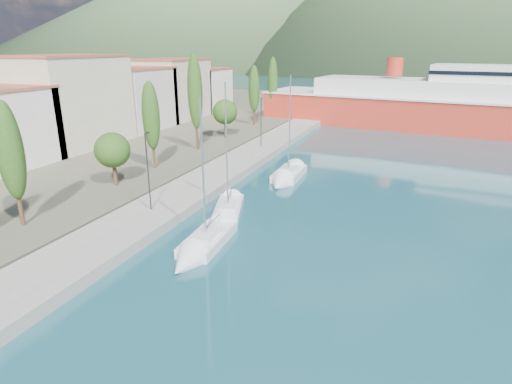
% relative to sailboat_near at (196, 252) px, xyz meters
% --- Properties ---
extents(ground, '(1400.00, 1400.00, 0.00)m').
position_rel_sailboat_near_xyz_m(ground, '(2.65, 109.81, -0.30)').
color(ground, '#1D505C').
extents(quay, '(5.00, 88.00, 0.80)m').
position_rel_sailboat_near_xyz_m(quay, '(-6.35, 15.81, 0.10)').
color(quay, gray).
rests_on(quay, ground).
extents(land_strip, '(70.00, 148.00, 0.70)m').
position_rel_sailboat_near_xyz_m(land_strip, '(-44.35, 25.81, 0.05)').
color(land_strip, '#565644').
rests_on(land_strip, ground).
extents(town_buildings, '(9.20, 69.20, 11.30)m').
position_rel_sailboat_near_xyz_m(town_buildings, '(-29.35, 26.71, 5.27)').
color(town_buildings, beige).
rests_on(town_buildings, land_strip).
extents(tree_row, '(3.48, 62.33, 11.57)m').
position_rel_sailboat_near_xyz_m(tree_row, '(-13.26, 21.73, 5.63)').
color(tree_row, '#47301E').
rests_on(tree_row, land_strip).
extents(lamp_posts, '(0.15, 46.43, 6.06)m').
position_rel_sailboat_near_xyz_m(lamp_posts, '(-6.35, 5.19, 3.79)').
color(lamp_posts, '#2D2D33').
rests_on(lamp_posts, quay).
extents(sailboat_near, '(2.73, 7.70, 10.88)m').
position_rel_sailboat_near_xyz_m(sailboat_near, '(0.00, 0.00, 0.00)').
color(sailboat_near, silver).
rests_on(sailboat_near, ground).
extents(sailboat_mid, '(4.36, 8.08, 11.26)m').
position_rel_sailboat_near_xyz_m(sailboat_mid, '(-0.70, 5.89, -0.02)').
color(sailboat_mid, silver).
rests_on(sailboat_mid, ground).
extents(sailboat_far, '(2.63, 7.74, 11.30)m').
position_rel_sailboat_near_xyz_m(sailboat_far, '(0.40, 17.28, 0.02)').
color(sailboat_far, silver).
rests_on(sailboat_far, ground).
extents(ferry, '(60.72, 19.80, 11.84)m').
position_rel_sailboat_near_xyz_m(ferry, '(15.62, 54.74, 3.31)').
color(ferry, red).
rests_on(ferry, ground).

